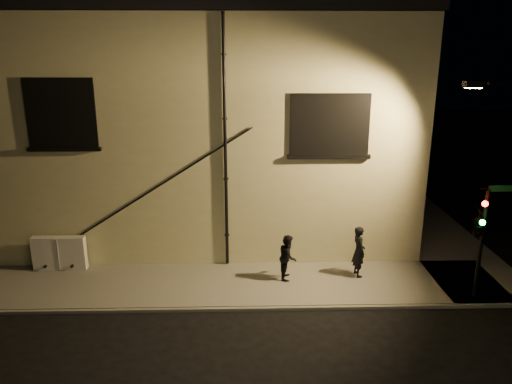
{
  "coord_description": "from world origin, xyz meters",
  "views": [
    {
      "loc": [
        -1.24,
        -13.08,
        7.53
      ],
      "look_at": [
        -0.83,
        1.8,
        3.08
      ],
      "focal_mm": 35.0,
      "sensor_mm": 36.0,
      "label": 1
    }
  ],
  "objects_px": {
    "pedestrian_b": "(288,257)",
    "traffic_signal": "(479,225)",
    "pedestrian_a": "(359,251)",
    "utility_cabinet": "(59,253)"
  },
  "relations": [
    {
      "from": "pedestrian_b",
      "to": "traffic_signal",
      "type": "bearing_deg",
      "value": -97.52
    },
    {
      "from": "pedestrian_a",
      "to": "pedestrian_b",
      "type": "bearing_deg",
      "value": 83.59
    },
    {
      "from": "pedestrian_a",
      "to": "pedestrian_b",
      "type": "xyz_separation_m",
      "value": [
        -2.34,
        -0.13,
        -0.11
      ]
    },
    {
      "from": "traffic_signal",
      "to": "utility_cabinet",
      "type": "bearing_deg",
      "value": 169.52
    },
    {
      "from": "utility_cabinet",
      "to": "pedestrian_a",
      "type": "xyz_separation_m",
      "value": [
        10.03,
        -0.77,
        0.28
      ]
    },
    {
      "from": "utility_cabinet",
      "to": "pedestrian_b",
      "type": "height_order",
      "value": "pedestrian_b"
    },
    {
      "from": "utility_cabinet",
      "to": "traffic_signal",
      "type": "xyz_separation_m",
      "value": [
        13.06,
        -2.42,
        1.79
      ]
    },
    {
      "from": "utility_cabinet",
      "to": "pedestrian_b",
      "type": "xyz_separation_m",
      "value": [
        7.69,
        -0.89,
        0.16
      ]
    },
    {
      "from": "utility_cabinet",
      "to": "traffic_signal",
      "type": "relative_size",
      "value": 0.5
    },
    {
      "from": "utility_cabinet",
      "to": "pedestrian_b",
      "type": "relative_size",
      "value": 1.19
    }
  ]
}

